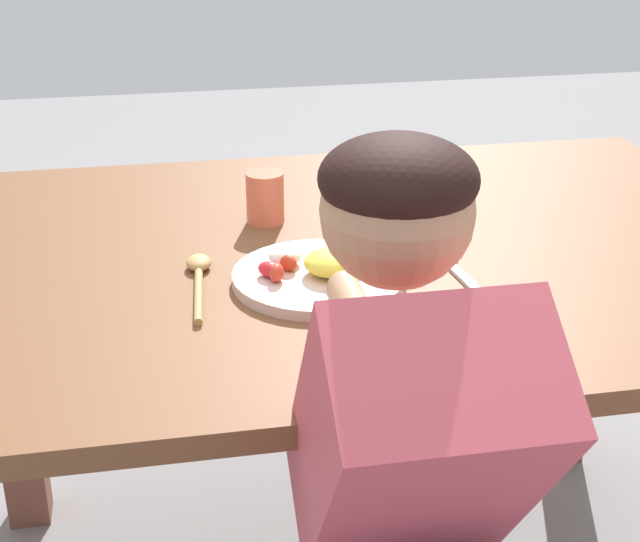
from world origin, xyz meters
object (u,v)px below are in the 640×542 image
object	(u,v)px
plate	(319,274)
spoon	(199,275)
drinking_cup	(265,198)
fork	(458,272)

from	to	relation	value
plate	spoon	distance (m)	0.17
drinking_cup	fork	bearing A→B (deg)	-46.34
drinking_cup	spoon	bearing A→B (deg)	-120.95
spoon	fork	bearing A→B (deg)	-93.25
plate	spoon	bearing A→B (deg)	165.99
spoon	drinking_cup	bearing A→B (deg)	-26.57
plate	fork	distance (m)	0.20
plate	spoon	xyz separation A→B (m)	(-0.17, 0.04, -0.01)
plate	spoon	size ratio (longest dim) A/B	1.18
drinking_cup	plate	bearing A→B (deg)	-80.39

